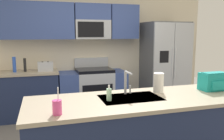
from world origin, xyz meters
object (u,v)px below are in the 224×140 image
at_px(bottle_blue, 14,65).
at_px(toaster, 45,66).
at_px(paper_towel_roll, 159,83).
at_px(backpack, 213,81).
at_px(range_oven, 93,91).
at_px(refrigerator, 165,65).
at_px(sink_faucet, 127,80).
at_px(pepper_mill, 25,65).
at_px(soap_dispenser, 109,94).
at_px(drink_cup_pink, 57,107).

bearing_deg(bottle_blue, toaster, -4.48).
bearing_deg(paper_towel_roll, backpack, -6.73).
xyz_separation_m(range_oven, bottle_blue, (-1.47, -0.01, 0.60)).
distance_m(refrigerator, sink_faucet, 2.64).
distance_m(pepper_mill, paper_towel_roll, 2.71).
bearing_deg(pepper_mill, soap_dispenser, -67.05).
relative_size(bottle_blue, sink_faucet, 1.01).
xyz_separation_m(refrigerator, bottle_blue, (-3.08, 0.06, 0.12)).
bearing_deg(refrigerator, sink_faucet, -128.74).
distance_m(refrigerator, backpack, 2.23).
bearing_deg(bottle_blue, range_oven, 0.36).
relative_size(toaster, backpack, 0.88).
height_order(toaster, soap_dispenser, toaster).
distance_m(soap_dispenser, paper_towel_roll, 0.69).
bearing_deg(sink_faucet, bottle_blue, 124.05).
relative_size(toaster, bottle_blue, 0.98).
bearing_deg(soap_dispenser, toaster, 105.10).
relative_size(drink_cup_pink, paper_towel_roll, 1.05).
distance_m(sink_faucet, backpack, 1.13).
height_order(range_oven, soap_dispenser, range_oven).
xyz_separation_m(bottle_blue, drink_cup_pink, (0.60, -2.60, -0.08)).
xyz_separation_m(toaster, bottle_blue, (-0.55, 0.04, 0.05)).
xyz_separation_m(bottle_blue, paper_towel_roll, (1.83, -2.14, -0.02)).
height_order(toaster, sink_faucet, sink_faucet).
xyz_separation_m(refrigerator, sink_faucet, (-1.65, -2.05, 0.14)).
height_order(pepper_mill, drink_cup_pink, pepper_mill).
relative_size(refrigerator, sink_faucet, 6.56).
xyz_separation_m(sink_faucet, backpack, (1.13, -0.11, -0.05)).
bearing_deg(backpack, pepper_mill, 136.71).
bearing_deg(backpack, toaster, 132.53).
bearing_deg(bottle_blue, pepper_mill, 2.09).
xyz_separation_m(soap_dispenser, backpack, (1.39, 0.07, 0.05)).
bearing_deg(refrigerator, range_oven, 177.44).
xyz_separation_m(refrigerator, drink_cup_pink, (-2.48, -2.53, 0.04)).
relative_size(bottle_blue, paper_towel_roll, 1.19).
relative_size(range_oven, sink_faucet, 4.82).
bearing_deg(range_oven, pepper_mill, -179.89).
distance_m(range_oven, soap_dispenser, 2.39).
bearing_deg(soap_dispenser, range_oven, 82.37).
bearing_deg(sink_faucet, pepper_mill, 120.42).
bearing_deg(sink_faucet, toaster, 112.97).
bearing_deg(paper_towel_roll, soap_dispenser, -166.53).
relative_size(range_oven, pepper_mill, 5.37).
distance_m(pepper_mill, drink_cup_pink, 2.64).
bearing_deg(soap_dispenser, drink_cup_pink, -152.46).
xyz_separation_m(range_oven, pepper_mill, (-1.29, -0.00, 0.58)).
bearing_deg(refrigerator, toaster, 179.56).
xyz_separation_m(toaster, sink_faucet, (0.88, -2.07, 0.08)).
relative_size(toaster, pepper_mill, 1.11).
distance_m(pepper_mill, bottle_blue, 0.18).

